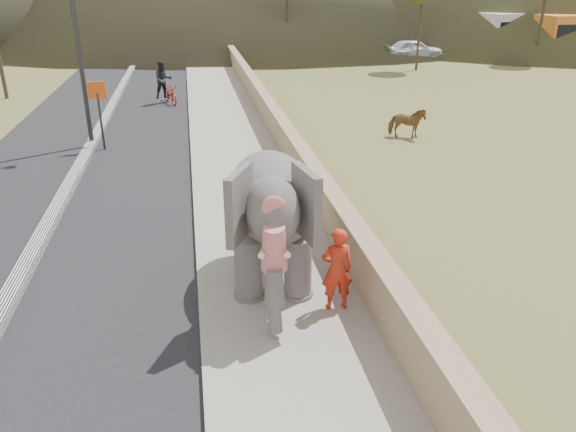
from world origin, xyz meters
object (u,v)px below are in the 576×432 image
object	(u,v)px
elephant_and_man	(273,215)
lamppost	(82,3)
cow	(407,123)
motorcyclist	(167,87)

from	to	relation	value
elephant_and_man	lamppost	bearing A→B (deg)	113.58
cow	motorcyclist	bearing A→B (deg)	68.84
lamppost	motorcyclist	bearing A→B (deg)	72.28
motorcyclist	lamppost	bearing A→B (deg)	-107.72
cow	motorcyclist	size ratio (longest dim) A/B	0.67
lamppost	elephant_and_man	world-z (taller)	lamppost
lamppost	cow	size ratio (longest dim) A/B	5.86
elephant_and_man	motorcyclist	xyz separation A→B (m)	(-2.47, 17.80, -0.66)
lamppost	cow	xyz separation A→B (m)	(11.28, -0.87, -4.30)
lamppost	cow	world-z (taller)	lamppost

